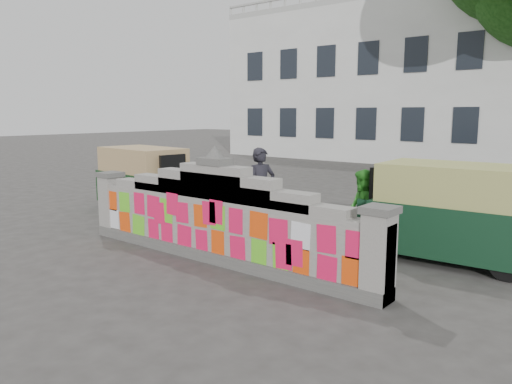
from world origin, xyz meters
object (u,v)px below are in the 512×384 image
(rickshaw_left, at_px, (145,178))
(cyclist_bike, at_px, (261,218))
(pedestrian, at_px, (362,210))
(rickshaw_right, at_px, (449,211))
(cyclist_rider, at_px, (261,202))

(rickshaw_left, bearing_deg, cyclist_bike, -3.74)
(pedestrian, bearing_deg, rickshaw_right, 64.48)
(cyclist_bike, xyz_separation_m, cyclist_rider, (-0.00, 0.00, 0.33))
(pedestrian, height_order, rickshaw_left, rickshaw_left)
(cyclist_bike, relative_size, cyclist_rider, 1.12)
(cyclist_rider, height_order, pedestrian, cyclist_rider)
(cyclist_bike, xyz_separation_m, pedestrian, (1.84, 0.69, 0.28))
(cyclist_rider, xyz_separation_m, rickshaw_left, (-4.50, 0.70, 0.04))
(cyclist_rider, xyz_separation_m, pedestrian, (1.84, 0.69, -0.05))
(cyclist_rider, height_order, rickshaw_right, rickshaw_right)
(cyclist_rider, distance_m, rickshaw_right, 3.47)
(cyclist_bike, bearing_deg, pedestrian, -47.20)
(cyclist_rider, bearing_deg, pedestrian, -47.20)
(cyclist_rider, relative_size, rickshaw_right, 0.53)
(cyclist_rider, bearing_deg, cyclist_bike, -67.78)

